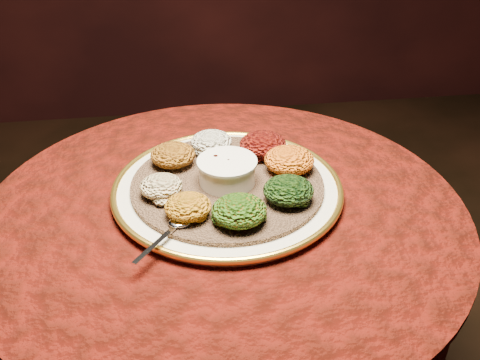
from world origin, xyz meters
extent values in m
cylinder|color=black|center=(0.00, 0.00, 0.34)|extent=(0.12, 0.12, 0.68)
cylinder|color=black|center=(0.00, 0.00, 0.70)|extent=(0.80, 0.80, 0.04)
cylinder|color=#3E0A05|center=(0.00, 0.00, 0.56)|extent=(0.93, 0.93, 0.34)
cylinder|color=#3E0A05|center=(0.00, 0.00, 0.73)|extent=(0.96, 0.96, 0.01)
cylinder|color=beige|center=(0.01, 0.04, 0.74)|extent=(0.49, 0.49, 0.02)
torus|color=gold|center=(0.01, 0.04, 0.75)|extent=(0.47, 0.47, 0.01)
cylinder|color=brown|center=(0.01, 0.04, 0.76)|extent=(0.50, 0.50, 0.01)
cylinder|color=silver|center=(0.01, 0.04, 0.79)|extent=(0.11, 0.11, 0.05)
cylinder|color=silver|center=(0.01, 0.04, 0.81)|extent=(0.12, 0.12, 0.01)
cylinder|color=#600406|center=(0.01, 0.04, 0.80)|extent=(0.09, 0.09, 0.01)
ellipsoid|color=silver|center=(-0.09, -0.09, 0.77)|extent=(0.04, 0.03, 0.01)
cube|color=silver|center=(-0.13, -0.15, 0.77)|extent=(0.08, 0.10, 0.00)
ellipsoid|color=silver|center=(-0.01, 0.17, 0.78)|extent=(0.09, 0.09, 0.04)
ellipsoid|color=black|center=(0.10, 0.14, 0.79)|extent=(0.10, 0.10, 0.05)
ellipsoid|color=#A1610D|center=(0.15, 0.07, 0.79)|extent=(0.10, 0.10, 0.05)
ellipsoid|color=black|center=(0.12, -0.04, 0.79)|extent=(0.10, 0.09, 0.05)
ellipsoid|color=#9C3A0A|center=(0.02, -0.10, 0.79)|extent=(0.10, 0.10, 0.05)
ellipsoid|color=#BE6A10|center=(-0.07, -0.07, 0.78)|extent=(0.09, 0.08, 0.04)
ellipsoid|color=maroon|center=(-0.12, 0.01, 0.78)|extent=(0.08, 0.08, 0.04)
ellipsoid|color=#8F5411|center=(-0.09, 0.12, 0.78)|extent=(0.10, 0.09, 0.05)
camera|label=1|loc=(-0.09, -0.86, 1.35)|focal=40.00mm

